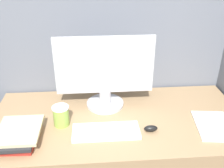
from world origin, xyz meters
name	(u,v)px	position (x,y,z in m)	size (l,w,h in m)	color
cubicle_panel_rear	(113,66)	(0.00, 0.74, 0.89)	(1.89, 0.04, 1.78)	slate
desk	(118,164)	(0.00, 0.35, 0.36)	(1.49, 0.71, 0.73)	#937551
monitor	(105,75)	(-0.07, 0.51, 0.94)	(0.59, 0.23, 0.45)	#B7B7BC
keyboard	(106,132)	(-0.08, 0.22, 0.74)	(0.36, 0.15, 0.02)	silver
mouse	(151,128)	(0.16, 0.22, 0.74)	(0.07, 0.04, 0.04)	black
coffee_cup	(61,116)	(-0.32, 0.32, 0.78)	(0.09, 0.09, 0.12)	#8CB247
book_stack	(19,134)	(-0.53, 0.20, 0.76)	(0.22, 0.28, 0.06)	maroon
paper_pile	(213,126)	(0.52, 0.23, 0.73)	(0.22, 0.29, 0.01)	white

